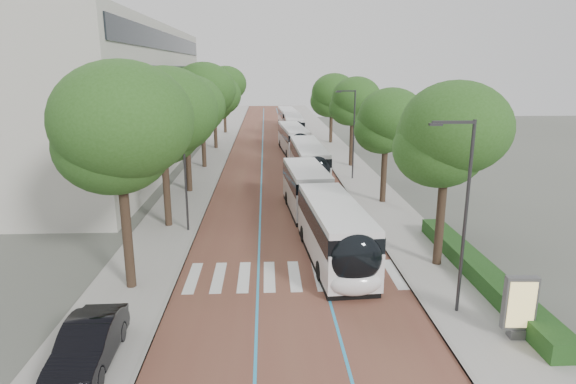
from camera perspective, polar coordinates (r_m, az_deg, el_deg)
The scene contains 23 objects.
ground at distance 23.28m, azimuth 0.42°, elevation -10.97°, with size 160.00×160.00×0.00m, color #51544C.
road at distance 61.81m, azimuth -1.56°, elevation 5.21°, with size 11.00×140.00×0.02m, color brown.
sidewalk_left at distance 62.12m, azimuth -8.52°, elevation 5.15°, with size 4.00×140.00×0.12m, color #9A9691.
sidewalk_right at distance 62.39m, azimuth 5.37°, elevation 5.29°, with size 4.00×140.00×0.12m, color #9A9691.
kerb_left at distance 61.95m, azimuth -6.76°, elevation 5.19°, with size 0.20×140.00×0.14m, color gray.
kerb_right at distance 62.16m, azimuth 3.63°, elevation 5.29°, with size 0.20×140.00×0.14m, color gray.
zebra_crossing at distance 24.19m, azimuth 0.78°, elevation -9.89°, with size 10.55×3.60×0.01m.
lane_line_left at distance 61.80m, azimuth -3.05°, elevation 5.21°, with size 0.12×126.00×0.01m, color #2792C7.
lane_line_right at distance 61.86m, azimuth -0.07°, elevation 5.24°, with size 0.12×126.00×0.01m, color #2792C7.
office_building at distance 52.39m, azimuth -23.51°, elevation 10.06°, with size 18.11×40.00×14.00m.
hedge at distance 25.21m, azimuth 21.81°, elevation -8.72°, with size 1.20×14.00×0.80m, color #193C15.
streetlight_near at distance 20.27m, azimuth 19.97°, elevation -1.25°, with size 1.82×0.20×8.00m.
streetlight_far at distance 43.99m, azimuth 7.60°, elevation 7.62°, with size 1.82×0.20×8.00m.
lamp_post_left at distance 29.99m, azimuth -12.13°, elevation 2.85°, with size 0.14×0.14×8.00m, color #2F2F31.
trees_left at distance 47.17m, azimuth -10.56°, elevation 10.42°, with size 6.38×61.19×9.99m.
trees_right at distance 46.66m, azimuth 8.41°, elevation 9.81°, with size 6.02×47.67×8.88m.
lead_bus at distance 29.05m, azimuth 3.90°, elevation -2.30°, with size 3.82×18.53×3.20m.
bus_queued_0 at distance 44.25m, azimuth 2.47°, elevation 3.58°, with size 2.83×12.46×3.20m.
bus_queued_1 at distance 57.92m, azimuth 0.68°, elevation 6.20°, with size 3.35×12.54×3.20m.
bus_queued_2 at distance 70.37m, azimuth 0.68°, elevation 7.69°, with size 2.65×12.42×3.20m.
bus_queued_3 at distance 83.05m, azimuth -0.03°, elevation 8.74°, with size 3.03×12.49×3.20m.
ad_panel at distance 20.31m, azimuth 25.73°, elevation -12.08°, with size 1.21×0.49×2.48m.
parked_car at distance 18.50m, azimuth -22.59°, elevation -16.30°, with size 1.63×4.66×1.54m, color black.
Camera 1 is at (-1.14, -20.98, 10.03)m, focal length 30.00 mm.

